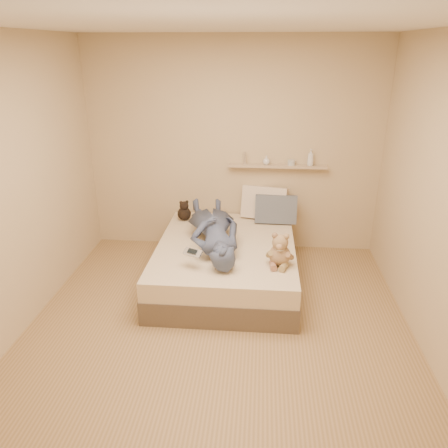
# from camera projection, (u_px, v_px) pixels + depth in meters

# --- Properties ---
(room) EXTENTS (3.80, 3.80, 3.80)m
(room) POSITION_uv_depth(u_px,v_px,m) (217.00, 198.00, 3.59)
(room) COLOR #9F7E52
(room) RESTS_ON ground
(bed) EXTENTS (1.50, 1.90, 0.45)m
(bed) POSITION_uv_depth(u_px,v_px,m) (226.00, 262.00, 4.86)
(bed) COLOR brown
(bed) RESTS_ON floor
(game_console) EXTENTS (0.20, 0.15, 0.06)m
(game_console) POSITION_uv_depth(u_px,v_px,m) (193.00, 252.00, 4.19)
(game_console) COLOR silver
(game_console) RESTS_ON bed
(teddy_bear) EXTENTS (0.29, 0.28, 0.35)m
(teddy_bear) POSITION_uv_depth(u_px,v_px,m) (280.00, 252.00, 4.25)
(teddy_bear) COLOR #A4865A
(teddy_bear) RESTS_ON bed
(dark_plush) EXTENTS (0.17, 0.17, 0.26)m
(dark_plush) POSITION_uv_depth(u_px,v_px,m) (184.00, 212.00, 5.39)
(dark_plush) COLOR black
(dark_plush) RESTS_ON bed
(pillow_cream) EXTENTS (0.59, 0.36, 0.43)m
(pillow_cream) POSITION_uv_depth(u_px,v_px,m) (264.00, 203.00, 5.43)
(pillow_cream) COLOR beige
(pillow_cream) RESTS_ON bed
(pillow_grey) EXTENTS (0.50, 0.21, 0.36)m
(pillow_grey) POSITION_uv_depth(u_px,v_px,m) (276.00, 209.00, 5.30)
(pillow_grey) COLOR #575C6A
(pillow_grey) RESTS_ON bed
(person) EXTENTS (0.87, 1.56, 0.35)m
(person) POSITION_uv_depth(u_px,v_px,m) (213.00, 229.00, 4.70)
(person) COLOR #3F4563
(person) RESTS_ON bed
(wall_shelf) EXTENTS (1.20, 0.12, 0.03)m
(wall_shelf) POSITION_uv_depth(u_px,v_px,m) (277.00, 166.00, 5.32)
(wall_shelf) COLOR tan
(wall_shelf) RESTS_ON wall_back
(shelf_bottles) EXTENTS (0.86, 0.11, 0.20)m
(shelf_bottles) POSITION_uv_depth(u_px,v_px,m) (289.00, 159.00, 5.27)
(shelf_bottles) COLOR white
(shelf_bottles) RESTS_ON wall_shelf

